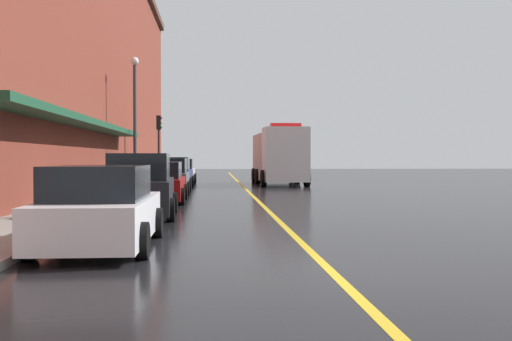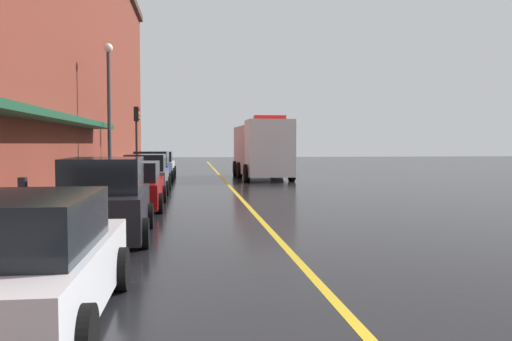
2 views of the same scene
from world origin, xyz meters
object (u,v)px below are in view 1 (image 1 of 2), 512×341
at_px(parked_car_5, 180,172).
at_px(box_truck, 279,157).
at_px(parked_car_0, 100,209).
at_px(parking_meter_0, 81,182).
at_px(street_lamp_left, 135,108).
at_px(parked_car_3, 169,177).
at_px(traffic_light_near, 159,136).
at_px(parking_meter_2, 125,174).
at_px(parking_meter_1, 149,170).
at_px(parked_car_4, 174,174).
at_px(parked_car_1, 141,188).
at_px(parked_car_2, 159,183).

relative_size(parked_car_5, box_truck, 0.55).
bearing_deg(box_truck, parked_car_0, -15.18).
relative_size(parking_meter_0, street_lamp_left, 0.19).
relative_size(parked_car_3, traffic_light_near, 1.02).
xyz_separation_m(box_truck, parking_meter_2, (-7.75, -13.32, -0.73)).
xyz_separation_m(parked_car_0, street_lamp_left, (-2.02, 20.55, 3.65)).
relative_size(parked_car_5, parking_meter_1, 3.39).
bearing_deg(traffic_light_near, parking_meter_2, -90.24).
height_order(parked_car_4, box_truck, box_truck).
distance_m(parked_car_1, parking_meter_2, 7.13).
height_order(parked_car_0, parked_car_4, parked_car_4).
distance_m(parked_car_0, traffic_light_near, 27.38).
distance_m(parking_meter_0, traffic_light_near, 22.55).
distance_m(parked_car_0, parking_meter_1, 21.70).
height_order(parked_car_0, box_truck, box_truck).
distance_m(parked_car_3, parking_meter_2, 4.41).
xyz_separation_m(parked_car_0, parked_car_4, (-0.09, 22.50, 0.07)).
relative_size(street_lamp_left, traffic_light_near, 1.61).
bearing_deg(parked_car_3, traffic_light_near, 7.49).
relative_size(parked_car_3, street_lamp_left, 0.63).
bearing_deg(parking_meter_2, traffic_light_near, 89.76).
xyz_separation_m(parked_car_2, street_lamp_left, (-2.07, 9.01, 3.66)).
relative_size(parked_car_1, street_lamp_left, 0.62).
bearing_deg(street_lamp_left, parking_meter_2, -85.59).
bearing_deg(parking_meter_1, parked_car_4, 32.46).
relative_size(parked_car_0, parked_car_5, 0.99).
height_order(parked_car_1, traffic_light_near, traffic_light_near).
xyz_separation_m(parking_meter_0, parking_meter_1, (0.00, 16.87, 0.00)).
height_order(parking_meter_0, traffic_light_near, traffic_light_near).
relative_size(parking_meter_0, traffic_light_near, 0.31).
xyz_separation_m(parked_car_5, parking_meter_1, (-1.37, -6.92, 0.29)).
height_order(parking_meter_2, street_lamp_left, street_lamp_left).
relative_size(parked_car_2, parking_meter_1, 3.64).
height_order(parking_meter_2, traffic_light_near, traffic_light_near).
bearing_deg(parked_car_1, traffic_light_near, 1.67).
distance_m(parked_car_5, parking_meter_1, 7.06).
distance_m(box_truck, parking_meter_2, 15.42).
bearing_deg(parked_car_0, parking_meter_2, 6.27).
bearing_deg(street_lamp_left, parked_car_0, -84.38).
height_order(parked_car_1, parking_meter_2, parked_car_1).
height_order(parked_car_5, parking_meter_0, parked_car_5).
xyz_separation_m(parked_car_4, parking_meter_2, (-1.33, -9.73, 0.24)).
xyz_separation_m(parked_car_5, traffic_light_near, (-1.31, -1.33, 2.38)).
relative_size(parked_car_4, parking_meter_2, 3.21).
height_order(parked_car_2, box_truck, box_truck).
height_order(parked_car_0, parking_meter_2, parked_car_0).
height_order(box_truck, parking_meter_2, box_truck).
height_order(parked_car_4, parking_meter_2, parked_car_4).
distance_m(parked_car_4, parking_meter_1, 1.60).
bearing_deg(street_lamp_left, traffic_light_near, 84.35).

